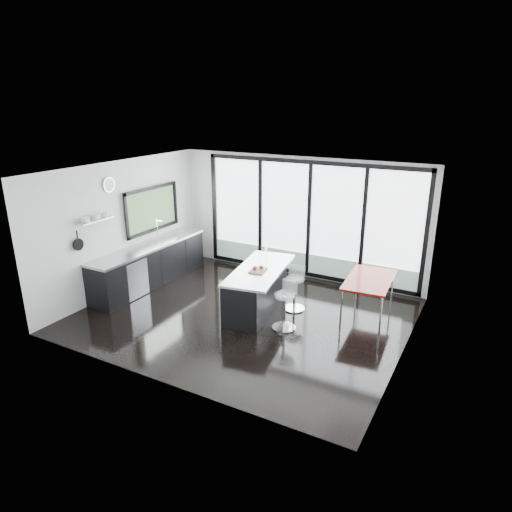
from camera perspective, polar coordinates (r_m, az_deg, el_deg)
The scene contains 11 objects.
floor at distance 8.96m, azimuth -1.49°, elevation -7.42°, with size 6.00×5.00×0.00m, color black.
ceiling at distance 8.11m, azimuth -1.66°, elevation 10.58°, with size 6.00×5.00×0.00m, color white.
wall_back at distance 10.48m, azimuth 6.52°, elevation 3.87°, with size 6.00×0.09×2.80m.
wall_front at distance 6.53m, azimuth -12.67°, elevation -4.83°, with size 6.00×0.00×2.80m, color silver.
wall_left at distance 10.34m, azimuth -15.26°, elevation 4.78°, with size 0.26×5.00×2.80m.
wall_right at distance 7.47m, azimuth 18.77°, elevation -2.32°, with size 0.00×5.00×2.80m, color silver.
counter_cabinets at distance 10.55m, azimuth -13.09°, elevation -1.02°, with size 0.69×3.24×1.36m.
island at distance 9.08m, azimuth 0.08°, elevation -4.01°, with size 1.23×2.22×1.11m.
bar_stool_near at distance 8.35m, azimuth 3.54°, elevation -6.91°, with size 0.43×0.43×0.69m, color silver.
bar_stool_far at distance 9.10m, azimuth 4.83°, elevation -4.70°, with size 0.43×0.43×0.68m, color silver.
red_table at distance 9.07m, azimuth 13.81°, elevation -5.02°, with size 0.81×1.42×0.76m, color #6F0E05.
Camera 1 is at (4.04, -6.93, 3.99)m, focal length 32.00 mm.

